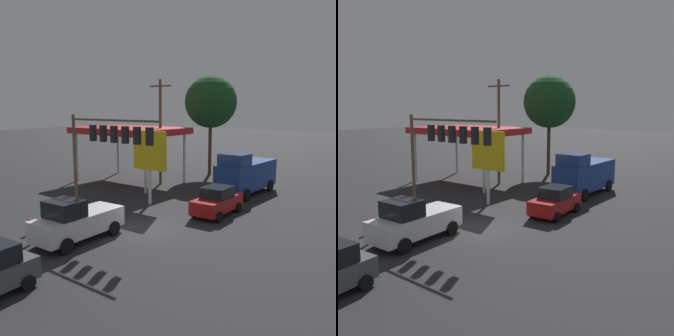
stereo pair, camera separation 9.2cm
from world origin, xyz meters
The scene contains 10 objects.
ground_plane centered at (0.00, 0.00, 0.00)m, with size 200.00×200.00×0.00m, color #262628.
traffic_signal_assembly centered at (2.57, 0.55, 5.19)m, with size 7.13×0.43×6.72m.
utility_pole centered at (7.75, -10.94, 5.12)m, with size 2.40×0.26×9.66m.
gas_station_canopy centered at (10.80, -10.04, 4.91)m, with size 10.08×6.87×5.27m.
price_sign centered at (3.76, -4.70, 3.86)m, with size 2.95×0.27×5.47m.
sedan_far centered at (-1.66, -5.27, 0.95)m, with size 2.19×4.46×1.93m.
pickup_parked centered at (1.86, 3.72, 1.11)m, with size 2.42×5.28×2.40m.
delivery_truck centered at (-0.47, -11.93, 1.69)m, with size 2.69×6.85×3.58m.
street_tree centered at (6.82, -18.30, 7.70)m, with size 5.48×5.48×10.46m.
fire_hydrant centered at (4.90, 4.55, 0.44)m, with size 0.24×0.24×0.88m.
Camera 2 is at (-13.95, 16.05, 7.17)m, focal length 40.00 mm.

